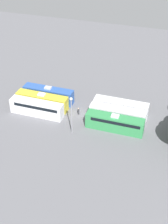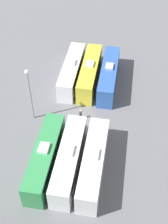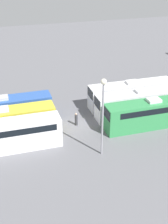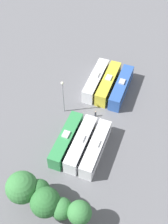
# 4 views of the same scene
# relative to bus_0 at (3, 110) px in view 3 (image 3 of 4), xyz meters

# --- Properties ---
(ground_plane) EXTENTS (118.99, 118.99, 0.00)m
(ground_plane) POSITION_rel_bus_0_xyz_m (3.01, 8.61, -1.83)
(ground_plane) COLOR slate
(bus_0) EXTENTS (2.50, 12.02, 3.68)m
(bus_0) POSITION_rel_bus_0_xyz_m (0.00, 0.00, 0.00)
(bus_0) COLOR #2D56A8
(bus_0) RESTS_ON ground_plane
(bus_1) EXTENTS (2.50, 12.02, 3.68)m
(bus_1) POSITION_rel_bus_0_xyz_m (3.11, -0.21, 0.00)
(bus_1) COLOR gold
(bus_1) RESTS_ON ground_plane
(bus_2) EXTENTS (2.50, 12.02, 3.68)m
(bus_2) POSITION_rel_bus_0_xyz_m (6.04, -0.16, 0.00)
(bus_2) COLOR silver
(bus_2) RESTS_ON ground_plane
(bus_3) EXTENTS (2.50, 12.02, 3.68)m
(bus_3) POSITION_rel_bus_0_xyz_m (0.01, 17.34, 0.00)
(bus_3) COLOR silver
(bus_3) RESTS_ON ground_plane
(bus_4) EXTENTS (2.50, 12.02, 3.68)m
(bus_4) POSITION_rel_bus_0_xyz_m (3.01, 17.28, 0.00)
(bus_4) COLOR white
(bus_4) RESTS_ON ground_plane
(bus_5) EXTENTS (2.50, 12.02, 3.68)m
(bus_5) POSITION_rel_bus_0_xyz_m (5.99, 17.42, 0.00)
(bus_5) COLOR #338C4C
(bus_5) RESTS_ON ground_plane
(worker_person) EXTENTS (0.36, 0.36, 1.68)m
(worker_person) POSITION_rel_bus_0_xyz_m (3.11, 8.50, -1.05)
(worker_person) COLOR #333338
(worker_person) RESTS_ON ground_plane
(light_pole) EXTENTS (0.60, 0.60, 8.64)m
(light_pole) POSITION_rel_bus_0_xyz_m (9.85, 9.42, 3.94)
(light_pole) COLOR gray
(light_pole) RESTS_ON ground_plane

